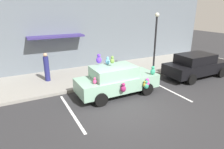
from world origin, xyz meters
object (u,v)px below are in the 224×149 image
(plush_covered_car, at_px, (117,80))
(street_lamp_post, at_px, (156,37))
(pedestrian_near_shopfront, at_px, (47,68))
(teddy_bear_on_sidewalk, at_px, (131,69))
(parked_sedan_behind, at_px, (196,65))

(plush_covered_car, xyz_separation_m, street_lamp_post, (3.86, 1.78, 1.73))
(plush_covered_car, distance_m, street_lamp_post, 4.59)
(street_lamp_post, height_order, pedestrian_near_shopfront, street_lamp_post)
(plush_covered_car, bearing_deg, street_lamp_post, 24.70)
(teddy_bear_on_sidewalk, relative_size, pedestrian_near_shopfront, 0.37)
(plush_covered_car, distance_m, pedestrian_near_shopfront, 4.43)
(parked_sedan_behind, relative_size, pedestrian_near_shopfront, 2.63)
(plush_covered_car, bearing_deg, teddy_bear_on_sidewalk, 44.19)
(plush_covered_car, height_order, pedestrian_near_shopfront, plush_covered_car)
(plush_covered_car, relative_size, teddy_bear_on_sidewalk, 6.72)
(teddy_bear_on_sidewalk, bearing_deg, pedestrian_near_shopfront, 168.18)
(parked_sedan_behind, xyz_separation_m, street_lamp_post, (-2.03, 1.78, 1.74))
(parked_sedan_behind, bearing_deg, pedestrian_near_shopfront, 159.04)
(street_lamp_post, bearing_deg, parked_sedan_behind, -41.21)
(parked_sedan_behind, bearing_deg, teddy_bear_on_sidewalk, 147.46)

